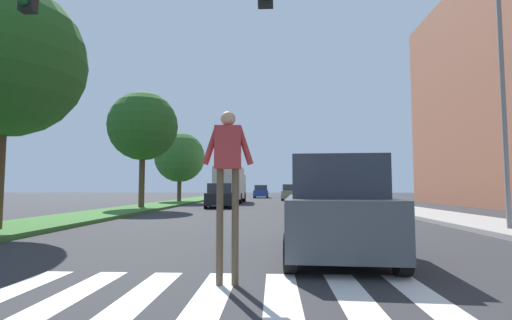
{
  "coord_description": "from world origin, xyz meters",
  "views": [
    {
      "loc": [
        0.8,
        2.77,
        1.38
      ],
      "look_at": [
        0.0,
        19.34,
        2.6
      ],
      "focal_mm": 26.18,
      "sensor_mm": 36.0,
      "label": 1
    }
  ],
  "objects": [
    {
      "name": "sedan_far_horizon",
      "position": [
        -0.91,
        51.77,
        0.77
      ],
      "size": [
        1.93,
        4.45,
        1.66
      ],
      "color": "navy",
      "rests_on": "ground_plane"
    },
    {
      "name": "sedan_distant",
      "position": [
        2.54,
        43.01,
        0.78
      ],
      "size": [
        2.06,
        4.56,
        1.69
      ],
      "color": "gray",
      "rests_on": "ground_plane"
    },
    {
      "name": "pedestrian_performer",
      "position": [
        0.14,
        8.12,
        1.66
      ],
      "size": [
        0.75,
        0.26,
        2.49
      ],
      "color": "brown",
      "rests_on": "ground_plane"
    },
    {
      "name": "truck_box_delivery",
      "position": [
        -3.1,
        35.86,
        1.63
      ],
      "size": [
        2.4,
        6.2,
        3.1
      ],
      "color": "#B7B7BC",
      "rests_on": "ground_plane"
    },
    {
      "name": "ground_plane",
      "position": [
        0.0,
        30.0,
        0.0
      ],
      "size": [
        140.0,
        140.0,
        0.0
      ],
      "primitive_type": "plane",
      "color": "#2D2D30"
    },
    {
      "name": "street_lamp_right",
      "position": [
        7.79,
        14.46,
        4.59
      ],
      "size": [
        1.02,
        0.24,
        7.5
      ],
      "color": "slate",
      "rests_on": "sidewalk_right"
    },
    {
      "name": "suv_crossing",
      "position": [
        2.05,
        10.65,
        0.93
      ],
      "size": [
        2.23,
        4.71,
        1.97
      ],
      "color": "#474C51",
      "rests_on": "ground_plane"
    },
    {
      "name": "tree_mid",
      "position": [
        -7.44,
        13.5,
        5.28
      ],
      "size": [
        4.77,
        4.77,
        7.53
      ],
      "color": "#4C3823",
      "rests_on": "median_strip"
    },
    {
      "name": "tree_distant",
      "position": [
        -7.65,
        35.72,
        4.07
      ],
      "size": [
        4.47,
        4.47,
        6.16
      ],
      "color": "#4C3823",
      "rests_on": "median_strip"
    },
    {
      "name": "sidewalk_right",
      "position": [
        8.39,
        28.0,
        0.07
      ],
      "size": [
        3.0,
        64.0,
        0.15
      ],
      "primitive_type": "cube",
      "color": "#9E9991",
      "rests_on": "ground_plane"
    },
    {
      "name": "crosswalk",
      "position": [
        0.0,
        7.73,
        0.0
      ],
      "size": [
        5.85,
        2.2,
        0.01
      ],
      "color": "silver",
      "rests_on": "ground_plane"
    },
    {
      "name": "median_strip",
      "position": [
        -7.61,
        28.0,
        0.07
      ],
      "size": [
        3.19,
        64.0,
        0.15
      ],
      "primitive_type": "cube",
      "color": "#386B2D",
      "rests_on": "ground_plane"
    },
    {
      "name": "tree_far",
      "position": [
        -7.57,
        26.01,
        5.27
      ],
      "size": [
        4.39,
        4.39,
        7.34
      ],
      "color": "#4C3823",
      "rests_on": "median_strip"
    },
    {
      "name": "sedan_midblock",
      "position": [
        -2.91,
        28.26,
        0.77
      ],
      "size": [
        2.23,
        4.41,
        1.65
      ],
      "color": "black",
      "rests_on": "ground_plane"
    },
    {
      "name": "traffic_light_gantry",
      "position": [
        -3.92,
        9.39,
        4.34
      ],
      "size": [
        8.3,
        0.3,
        6.0
      ],
      "color": "gold",
      "rests_on": "median_strip"
    }
  ]
}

